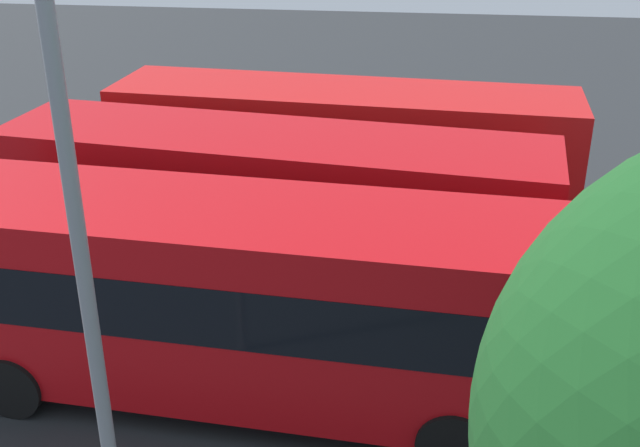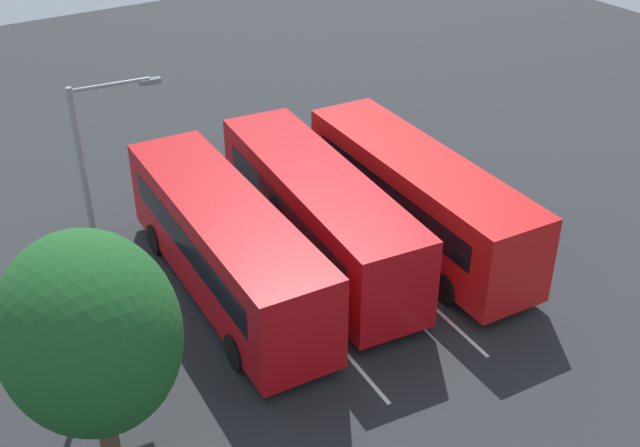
% 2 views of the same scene
% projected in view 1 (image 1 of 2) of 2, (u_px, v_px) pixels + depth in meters
% --- Properties ---
extents(ground_plane, '(65.23, 65.23, 0.00)m').
position_uv_depth(ground_plane, '(296.00, 288.00, 15.57)').
color(ground_plane, '#232628').
extents(bus_far_left, '(10.50, 3.14, 3.22)m').
position_uv_depth(bus_far_left, '(341.00, 151.00, 17.72)').
color(bus_far_left, red).
rests_on(bus_far_left, ground).
extents(bus_center_left, '(10.57, 3.62, 3.22)m').
position_uv_depth(bus_center_left, '(273.00, 207.00, 14.80)').
color(bus_center_left, '#B70C11').
rests_on(bus_center_left, ground).
extents(bus_center_right, '(10.50, 3.12, 3.22)m').
position_uv_depth(bus_center_right, '(239.00, 296.00, 11.73)').
color(bus_center_right, '#B70C11').
rests_on(bus_center_right, ground).
extents(pedestrian, '(0.43, 0.43, 1.82)m').
position_uv_depth(pedestrian, '(7.00, 194.00, 17.17)').
color(pedestrian, '#232833').
rests_on(pedestrian, ground).
extents(street_lamp, '(0.46, 2.42, 7.36)m').
position_uv_depth(street_lamp, '(94.00, 248.00, 7.66)').
color(street_lamp, gray).
rests_on(street_lamp, ground).
extents(lane_stripe_outer_left, '(12.86, 1.11, 0.01)m').
position_uv_depth(lane_stripe_outer_left, '(309.00, 249.00, 17.12)').
color(lane_stripe_outer_left, silver).
rests_on(lane_stripe_outer_left, ground).
extents(lane_stripe_inner_left, '(12.86, 1.11, 0.01)m').
position_uv_depth(lane_stripe_inner_left, '(281.00, 334.00, 14.02)').
color(lane_stripe_inner_left, silver).
rests_on(lane_stripe_inner_left, ground).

